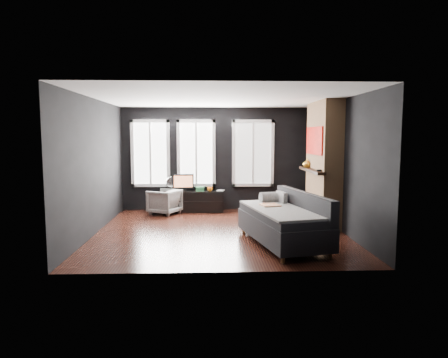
{
  "coord_description": "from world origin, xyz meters",
  "views": [
    {
      "loc": [
        -0.22,
        -8.06,
        1.95
      ],
      "look_at": [
        0.1,
        0.3,
        1.05
      ],
      "focal_mm": 32.0,
      "sensor_mm": 36.0,
      "label": 1
    }
  ],
  "objects_px": {
    "media_console": "(194,201)",
    "sofa": "(282,219)",
    "mug": "(210,189)",
    "monitor": "(183,181)",
    "mantel_vase": "(307,163)",
    "book": "(217,186)",
    "armchair": "(164,200)"
  },
  "relations": [
    {
      "from": "media_console",
      "to": "mug",
      "type": "height_order",
      "value": "mug"
    },
    {
      "from": "sofa",
      "to": "mug",
      "type": "distance_m",
      "value": 3.46
    },
    {
      "from": "monitor",
      "to": "mug",
      "type": "distance_m",
      "value": 0.72
    },
    {
      "from": "armchair",
      "to": "mug",
      "type": "relative_size",
      "value": 5.03
    },
    {
      "from": "monitor",
      "to": "book",
      "type": "relative_size",
      "value": 2.36
    },
    {
      "from": "mug",
      "to": "monitor",
      "type": "bearing_deg",
      "value": 170.94
    },
    {
      "from": "mug",
      "to": "book",
      "type": "bearing_deg",
      "value": 28.02
    },
    {
      "from": "mug",
      "to": "book",
      "type": "distance_m",
      "value": 0.23
    },
    {
      "from": "monitor",
      "to": "mug",
      "type": "xyz_separation_m",
      "value": [
        0.69,
        -0.11,
        -0.18
      ]
    },
    {
      "from": "sofa",
      "to": "mantel_vase",
      "type": "xyz_separation_m",
      "value": [
        0.95,
        2.1,
        0.86
      ]
    },
    {
      "from": "armchair",
      "to": "media_console",
      "type": "distance_m",
      "value": 0.81
    },
    {
      "from": "armchair",
      "to": "mantel_vase",
      "type": "bearing_deg",
      "value": 104.29
    },
    {
      "from": "mug",
      "to": "armchair",
      "type": "bearing_deg",
      "value": -167.1
    },
    {
      "from": "sofa",
      "to": "media_console",
      "type": "distance_m",
      "value": 3.72
    },
    {
      "from": "book",
      "to": "mantel_vase",
      "type": "xyz_separation_m",
      "value": [
        2.05,
        -1.21,
        0.68
      ]
    },
    {
      "from": "mug",
      "to": "book",
      "type": "height_order",
      "value": "book"
    },
    {
      "from": "armchair",
      "to": "monitor",
      "type": "xyz_separation_m",
      "value": [
        0.45,
        0.37,
        0.44
      ]
    },
    {
      "from": "monitor",
      "to": "mantel_vase",
      "type": "bearing_deg",
      "value": -26.12
    },
    {
      "from": "armchair",
      "to": "book",
      "type": "xyz_separation_m",
      "value": [
        1.34,
        0.37,
        0.31
      ]
    },
    {
      "from": "sofa",
      "to": "media_console",
      "type": "height_order",
      "value": "sofa"
    },
    {
      "from": "mug",
      "to": "book",
      "type": "relative_size",
      "value": 0.58
    },
    {
      "from": "armchair",
      "to": "book",
      "type": "bearing_deg",
      "value": 133.5
    },
    {
      "from": "armchair",
      "to": "mug",
      "type": "xyz_separation_m",
      "value": [
        1.14,
        0.26,
        0.26
      ]
    },
    {
      "from": "mug",
      "to": "mantel_vase",
      "type": "distance_m",
      "value": 2.6
    },
    {
      "from": "monitor",
      "to": "armchair",
      "type": "bearing_deg",
      "value": -144.32
    },
    {
      "from": "armchair",
      "to": "mantel_vase",
      "type": "relative_size",
      "value": 3.3
    },
    {
      "from": "sofa",
      "to": "armchair",
      "type": "distance_m",
      "value": 3.82
    },
    {
      "from": "media_console",
      "to": "sofa",
      "type": "bearing_deg",
      "value": -59.78
    },
    {
      "from": "sofa",
      "to": "monitor",
      "type": "relative_size",
      "value": 3.96
    },
    {
      "from": "sofa",
      "to": "book",
      "type": "bearing_deg",
      "value": 95.71
    },
    {
      "from": "book",
      "to": "monitor",
      "type": "bearing_deg",
      "value": 179.76
    },
    {
      "from": "sofa",
      "to": "book",
      "type": "relative_size",
      "value": 9.34
    }
  ]
}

